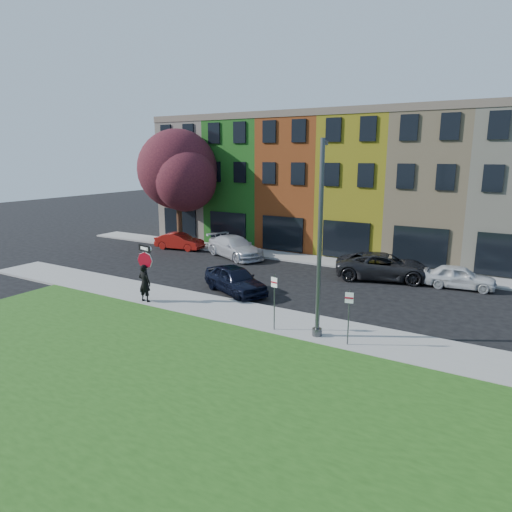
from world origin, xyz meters
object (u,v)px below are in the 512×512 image
Objects in this scene: stop_sign at (145,261)px; sedan_near at (235,279)px; street_lamp at (320,239)px; man at (145,283)px.

sedan_near is at bearing 67.12° from stop_sign.
stop_sign is 0.37× the size of street_lamp.
street_lamp is (9.15, 0.51, 3.01)m from man.
man is at bearing 162.97° from street_lamp.
man is 0.40× the size of sedan_near.
man is 0.24× the size of street_lamp.
sedan_near is 0.60× the size of street_lamp.
man is at bearing -65.51° from stop_sign.
stop_sign is 9.38m from street_lamp.
stop_sign is at bearing 166.77° from sedan_near.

